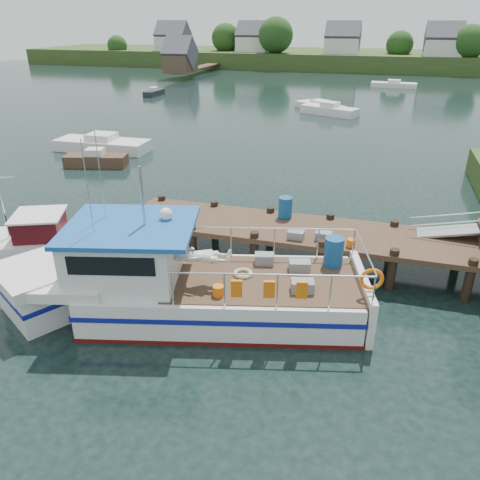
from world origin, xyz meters
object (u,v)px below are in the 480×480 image
(dock, at_px, (457,224))
(lobster_boat, at_px, (176,284))
(moored_d, at_px, (320,106))
(moored_rowboat, at_px, (96,160))
(moored_b, at_px, (330,110))
(moored_far, at_px, (394,85))
(moored_a, at_px, (102,144))
(work_boat, at_px, (22,244))
(moored_e, at_px, (154,92))

(dock, relative_size, lobster_boat, 1.36)
(dock, height_order, moored_d, dock)
(moored_rowboat, bearing_deg, dock, -8.83)
(moored_rowboat, xyz_separation_m, moored_b, (12.47, 22.47, 0.04))
(lobster_boat, relative_size, moored_far, 1.98)
(moored_far, xyz_separation_m, moored_a, (-20.33, -42.12, 0.08))
(dock, distance_m, moored_b, 32.83)
(moored_a, bearing_deg, work_boat, -50.80)
(moored_b, bearing_deg, moored_rowboat, -131.89)
(dock, relative_size, work_boat, 2.29)
(lobster_boat, xyz_separation_m, moored_d, (-0.79, 39.27, -0.70))
(lobster_boat, distance_m, work_boat, 7.73)
(dock, distance_m, moored_rowboat, 22.65)
(lobster_boat, distance_m, moored_d, 39.29)
(moored_rowboat, distance_m, moored_a, 3.99)
(moored_a, xyz_separation_m, moored_e, (-8.39, 25.56, -0.09))
(moored_far, bearing_deg, moored_e, -162.69)
(moored_b, distance_m, moored_d, 3.02)
(moored_far, height_order, moored_e, moored_far)
(moored_b, height_order, moored_e, moored_b)
(work_boat, height_order, moored_b, work_boat)
(moored_rowboat, bearing_deg, moored_a, 131.03)
(moored_rowboat, xyz_separation_m, moored_e, (-10.10, 29.16, -0.05))
(moored_far, distance_m, moored_a, 46.77)
(moored_rowboat, height_order, moored_a, moored_a)
(moored_rowboat, relative_size, moored_d, 0.72)
(moored_a, height_order, moored_d, moored_a)
(moored_far, bearing_deg, lobster_boat, -109.04)
(moored_b, bearing_deg, moored_a, -139.80)
(dock, relative_size, moored_a, 2.41)
(moored_rowboat, bearing_deg, lobster_boat, -34.33)
(dock, xyz_separation_m, moored_e, (-30.67, 38.46, -1.86))
(lobster_boat, xyz_separation_m, moored_rowboat, (-11.90, 14.10, -0.64))
(moored_rowboat, relative_size, moored_far, 0.68)
(lobster_boat, height_order, moored_e, lobster_boat)
(moored_e, bearing_deg, dock, -60.95)
(lobster_boat, bearing_deg, moored_d, 76.89)
(dock, bearing_deg, moored_far, 92.04)
(moored_b, bearing_deg, work_boat, -115.94)
(moored_far, xyz_separation_m, moored_d, (-7.50, -20.54, -0.02))
(dock, distance_m, moored_far, 55.08)
(work_boat, bearing_deg, moored_rowboat, 86.02)
(moored_far, relative_size, moored_a, 0.90)
(dock, xyz_separation_m, moored_a, (-22.29, 12.90, -1.78))
(work_boat, xyz_separation_m, moored_far, (14.22, 58.00, -0.24))
(moored_d, distance_m, moored_e, 21.59)
(work_boat, relative_size, moored_a, 1.05)
(lobster_boat, xyz_separation_m, moored_a, (-13.62, 17.70, -0.60))
(moored_rowboat, height_order, moored_d, moored_rowboat)
(moored_rowboat, bearing_deg, work_boat, -54.81)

